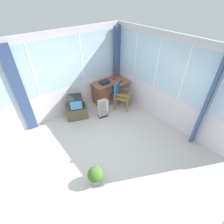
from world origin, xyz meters
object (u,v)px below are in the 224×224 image
(desk_lamp, at_px, (117,72))
(paper_tray, at_px, (104,82))
(potted_plant, at_px, (95,175))
(desk, at_px, (102,93))
(tv_remote, at_px, (121,81))
(space_heater, at_px, (103,108))
(tv_on_stand, at_px, (77,108))
(wooden_armchair, at_px, (119,92))

(desk_lamp, distance_m, paper_tray, 0.58)
(desk_lamp, bearing_deg, potted_plant, -137.36)
(desk_lamp, distance_m, potted_plant, 3.51)
(desk, relative_size, potted_plant, 2.86)
(paper_tray, bearing_deg, desk_lamp, -1.81)
(desk, relative_size, tv_remote, 7.99)
(potted_plant, bearing_deg, space_heater, 49.53)
(tv_on_stand, bearing_deg, tv_remote, -4.67)
(paper_tray, distance_m, potted_plant, 3.12)
(tv_remote, bearing_deg, paper_tray, 122.19)
(paper_tray, relative_size, tv_on_stand, 0.39)
(desk, bearing_deg, space_heater, -123.43)
(tv_remote, relative_size, potted_plant, 0.36)
(tv_on_stand, bearing_deg, desk_lamp, 3.20)
(desk, bearing_deg, desk_lamp, -1.77)
(desk_lamp, distance_m, wooden_armchair, 0.76)
(tv_on_stand, height_order, potted_plant, tv_on_stand)
(desk, xyz_separation_m, space_heater, (-0.41, -0.61, -0.09))
(paper_tray, height_order, tv_on_stand, paper_tray)
(wooden_armchair, relative_size, tv_on_stand, 1.23)
(desk_lamp, height_order, space_heater, desk_lamp)
(desk_lamp, xyz_separation_m, potted_plant, (-2.52, -2.32, -0.81))
(desk, distance_m, desk_lamp, 0.90)
(paper_tray, relative_size, wooden_armchair, 0.32)
(tv_remote, bearing_deg, wooden_armchair, -166.23)
(desk, xyz_separation_m, desk_lamp, (0.64, -0.02, 0.63))
(tv_remote, distance_m, wooden_armchair, 0.45)
(paper_tray, distance_m, wooden_armchair, 0.62)
(potted_plant, bearing_deg, paper_tray, 49.56)
(desk, bearing_deg, potted_plant, -128.74)
(paper_tray, bearing_deg, desk, 178.43)
(desk_lamp, relative_size, space_heater, 0.66)
(desk, bearing_deg, paper_tray, -1.57)
(tv_remote, xyz_separation_m, tv_on_stand, (-1.69, 0.14, -0.44))
(desk_lamp, relative_size, tv_remote, 2.79)
(tv_remote, relative_size, tv_on_stand, 0.20)
(wooden_armchair, xyz_separation_m, tv_on_stand, (-1.39, 0.43, -0.26))
(tv_remote, bearing_deg, space_heater, 168.49)
(space_heater, distance_m, potted_plant, 2.27)
(wooden_armchair, height_order, potted_plant, wooden_armchair)
(desk, relative_size, wooden_armchair, 1.28)
(tv_remote, relative_size, space_heater, 0.24)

